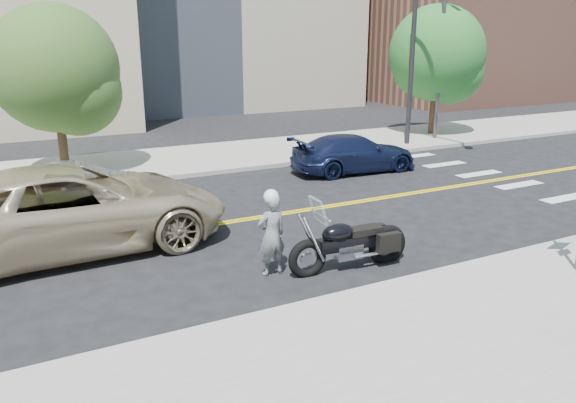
% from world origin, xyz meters
% --- Properties ---
extents(ground_plane, '(120.00, 120.00, 0.00)m').
position_xyz_m(ground_plane, '(0.00, 0.00, 0.00)').
color(ground_plane, black).
rests_on(ground_plane, ground).
extents(sidewalk_near, '(60.00, 5.00, 0.15)m').
position_xyz_m(sidewalk_near, '(0.00, -7.50, 0.07)').
color(sidewalk_near, '#9E9B91').
rests_on(sidewalk_near, ground_plane).
extents(sidewalk_far, '(60.00, 5.00, 0.15)m').
position_xyz_m(sidewalk_far, '(0.00, 7.50, 0.07)').
color(sidewalk_far, '#9E9B91').
rests_on(sidewalk_far, ground_plane).
extents(building_right, '(14.00, 12.00, 12.00)m').
position_xyz_m(building_right, '(26.00, 20.00, 6.00)').
color(building_right, '#8C5947').
rests_on(building_right, ground_plane).
extents(lamp_post, '(0.16, 0.16, 8.00)m').
position_xyz_m(lamp_post, '(12.00, 6.50, 4.15)').
color(lamp_post, '#4C4C51').
rests_on(lamp_post, sidewalk_far).
extents(traffic_light, '(0.28, 4.50, 7.00)m').
position_xyz_m(traffic_light, '(10.00, 5.08, 4.67)').
color(traffic_light, black).
rests_on(traffic_light, sidewalk_far).
extents(motorcyclist, '(0.63, 0.44, 1.75)m').
position_xyz_m(motorcyclist, '(-1.06, -3.43, 0.87)').
color(motorcyclist, '#9C9BA0').
rests_on(motorcyclist, ground).
extents(motorcycle, '(2.63, 0.94, 1.58)m').
position_xyz_m(motorcycle, '(0.47, -3.89, 0.79)').
color(motorcycle, black).
rests_on(motorcycle, ground).
extents(suv, '(6.87, 3.35, 1.88)m').
position_xyz_m(suv, '(-4.34, -0.17, 0.94)').
color(suv, '#C6B391').
rests_on(suv, ground).
extents(parked_car_silver, '(3.91, 1.84, 1.24)m').
position_xyz_m(parked_car_silver, '(-3.72, 2.99, 0.62)').
color(parked_car_silver, gray).
rests_on(parked_car_silver, ground).
extents(parked_car_blue, '(4.60, 2.11, 1.30)m').
position_xyz_m(parked_car_blue, '(5.38, 3.22, 0.65)').
color(parked_car_blue, '#161F44').
rests_on(parked_car_blue, ground).
extents(tree_far_a, '(4.11, 4.11, 5.61)m').
position_xyz_m(tree_far_a, '(-3.64, 7.22, 3.55)').
color(tree_far_a, '#382619').
rests_on(tree_far_a, ground).
extents(tree_far_b, '(4.34, 4.34, 6.00)m').
position_xyz_m(tree_far_b, '(12.73, 7.58, 3.82)').
color(tree_far_b, '#382619').
rests_on(tree_far_b, ground).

